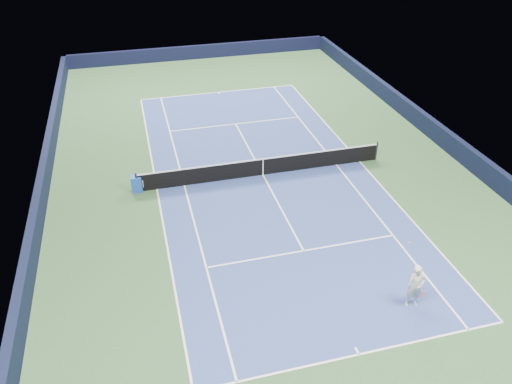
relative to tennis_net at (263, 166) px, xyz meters
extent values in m
plane|color=#2D4F2B|center=(0.00, 0.00, -0.50)|extent=(40.00, 40.00, 0.00)
cube|color=black|center=(0.00, 19.82, 0.05)|extent=(22.00, 0.35, 1.10)
cube|color=black|center=(10.82, 0.00, 0.05)|extent=(0.35, 40.00, 1.10)
cube|color=black|center=(-10.82, 0.00, 0.05)|extent=(0.35, 40.00, 1.10)
cube|color=navy|center=(0.00, 0.00, -0.50)|extent=(10.97, 23.77, 0.01)
cube|color=white|center=(0.00, 11.88, -0.50)|extent=(10.97, 0.08, 0.00)
cube|color=white|center=(0.00, -11.88, -0.50)|extent=(10.97, 0.08, 0.00)
cube|color=white|center=(5.49, 0.00, -0.50)|extent=(0.08, 23.77, 0.00)
cube|color=white|center=(-5.49, 0.00, -0.50)|extent=(0.08, 23.77, 0.00)
cube|color=white|center=(4.12, 0.00, -0.50)|extent=(0.08, 23.77, 0.00)
cube|color=white|center=(-4.12, 0.00, -0.50)|extent=(0.08, 23.77, 0.00)
cube|color=white|center=(0.00, 6.40, -0.50)|extent=(8.23, 0.08, 0.00)
cube|color=white|center=(0.00, -6.40, -0.50)|extent=(8.23, 0.08, 0.00)
cube|color=white|center=(0.00, 0.00, -0.50)|extent=(0.08, 12.80, 0.00)
cube|color=white|center=(0.00, 11.73, -0.50)|extent=(0.08, 0.30, 0.00)
cube|color=white|center=(0.00, -11.73, -0.50)|extent=(0.08, 0.30, 0.00)
cylinder|color=black|center=(-6.40, 0.00, 0.03)|extent=(0.10, 0.10, 1.07)
cylinder|color=black|center=(6.40, 0.00, 0.03)|extent=(0.10, 0.10, 1.07)
cube|color=black|center=(0.00, 0.00, -0.05)|extent=(12.80, 0.03, 0.91)
cube|color=white|center=(0.00, 0.00, 0.44)|extent=(12.80, 0.04, 0.06)
cube|color=white|center=(0.00, 0.00, -0.05)|extent=(0.05, 0.04, 0.91)
cube|color=blue|center=(-6.40, 0.10, -0.09)|extent=(0.57, 0.54, 0.82)
cube|color=white|center=(-6.11, 0.10, -0.05)|extent=(0.04, 0.37, 0.37)
imported|color=silver|center=(2.80, -10.28, 0.39)|extent=(0.70, 0.50, 1.78)
cylinder|color=pink|center=(3.12, -10.33, 0.20)|extent=(0.03, 0.03, 0.29)
cylinder|color=black|center=(3.12, -10.33, -0.04)|extent=(0.29, 0.02, 0.29)
cylinder|color=pink|center=(3.12, -10.33, -0.04)|extent=(0.32, 0.03, 0.32)
sphere|color=gold|center=(2.90, -9.28, 1.56)|extent=(0.07, 0.07, 0.07)
camera|label=1|loc=(-6.03, -21.50, 12.88)|focal=35.00mm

